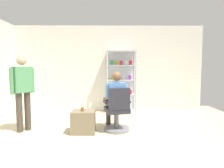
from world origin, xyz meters
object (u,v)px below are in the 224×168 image
at_px(seated_shopkeeper, 115,98).
at_px(storage_crate, 84,122).
at_px(office_chair, 117,113).
at_px(standing_customer, 23,88).
at_px(display_cabinet_main, 121,81).
at_px(tea_glass, 82,109).

relative_size(seated_shopkeeper, storage_crate, 2.64).
distance_m(office_chair, standing_customer, 2.11).
distance_m(display_cabinet_main, storage_crate, 2.29).
distance_m(display_cabinet_main, office_chair, 1.98).
xyz_separation_m(tea_glass, standing_customer, (-1.30, 0.15, 0.42)).
height_order(seated_shopkeeper, storage_crate, seated_shopkeeper).
height_order(storage_crate, tea_glass, tea_glass).
bearing_deg(tea_glass, seated_shopkeeper, 20.11).
bearing_deg(tea_glass, standing_customer, 173.56).
height_order(display_cabinet_main, office_chair, display_cabinet_main).
xyz_separation_m(office_chair, tea_glass, (-0.74, -0.10, 0.12)).
xyz_separation_m(office_chair, standing_customer, (-2.04, 0.05, 0.54)).
bearing_deg(standing_customer, office_chair, -1.37).
xyz_separation_m(display_cabinet_main, storage_crate, (-0.91, -1.98, -0.73)).
relative_size(tea_glass, standing_customer, 0.05).
bearing_deg(storage_crate, tea_glass, -157.54).
distance_m(storage_crate, tea_glass, 0.28).
distance_m(seated_shopkeeper, storage_crate, 0.87).
height_order(storage_crate, standing_customer, standing_customer).
xyz_separation_m(seated_shopkeeper, storage_crate, (-0.68, -0.25, -0.48)).
relative_size(display_cabinet_main, seated_shopkeeper, 1.47).
bearing_deg(seated_shopkeeper, office_chair, -77.09).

